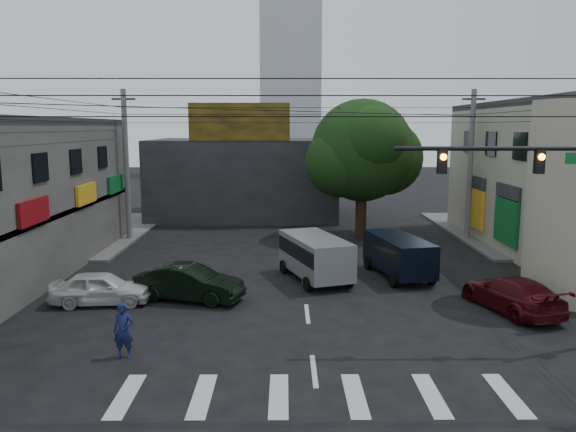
{
  "coord_description": "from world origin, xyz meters",
  "views": [
    {
      "loc": [
        -0.83,
        -18.25,
        6.96
      ],
      "look_at": [
        -0.71,
        4.0,
        3.41
      ],
      "focal_mm": 35.0,
      "sensor_mm": 36.0,
      "label": 1
    }
  ],
  "objects_px": {
    "navy_van": "(398,257)",
    "maroon_sedan": "(511,294)",
    "silver_minivan": "(315,259)",
    "utility_pole_far_left": "(126,166)",
    "traffic_gantry": "(564,196)",
    "utility_pole_far_right": "(470,166)",
    "dark_sedan": "(189,283)",
    "white_compact": "(101,288)",
    "street_tree": "(362,151)",
    "traffic_officer": "(123,331)"
  },
  "relations": [
    {
      "from": "navy_van",
      "to": "maroon_sedan",
      "type": "bearing_deg",
      "value": -158.14
    },
    {
      "from": "silver_minivan",
      "to": "utility_pole_far_left",
      "type": "bearing_deg",
      "value": 31.2
    },
    {
      "from": "traffic_gantry",
      "to": "utility_pole_far_right",
      "type": "bearing_deg",
      "value": 81.06
    },
    {
      "from": "dark_sedan",
      "to": "maroon_sedan",
      "type": "xyz_separation_m",
      "value": [
        12.49,
        -1.39,
        -0.05
      ]
    },
    {
      "from": "white_compact",
      "to": "silver_minivan",
      "type": "relative_size",
      "value": 0.78
    },
    {
      "from": "street_tree",
      "to": "silver_minivan",
      "type": "bearing_deg",
      "value": -108.63
    },
    {
      "from": "utility_pole_far_left",
      "to": "traffic_gantry",
      "type": "bearing_deg",
      "value": -42.86
    },
    {
      "from": "dark_sedan",
      "to": "white_compact",
      "type": "distance_m",
      "value": 3.45
    },
    {
      "from": "maroon_sedan",
      "to": "silver_minivan",
      "type": "relative_size",
      "value": 0.98
    },
    {
      "from": "utility_pole_far_left",
      "to": "silver_minivan",
      "type": "distance_m",
      "value": 14.85
    },
    {
      "from": "white_compact",
      "to": "navy_van",
      "type": "distance_m",
      "value": 13.23
    },
    {
      "from": "white_compact",
      "to": "maroon_sedan",
      "type": "distance_m",
      "value": 15.94
    },
    {
      "from": "street_tree",
      "to": "traffic_officer",
      "type": "bearing_deg",
      "value": -117.12
    },
    {
      "from": "utility_pole_far_left",
      "to": "navy_van",
      "type": "bearing_deg",
      "value": -30.18
    },
    {
      "from": "dark_sedan",
      "to": "white_compact",
      "type": "xyz_separation_m",
      "value": [
        -3.42,
        -0.49,
        -0.06
      ]
    },
    {
      "from": "street_tree",
      "to": "utility_pole_far_left",
      "type": "xyz_separation_m",
      "value": [
        -14.5,
        -1.0,
        -0.87
      ]
    },
    {
      "from": "utility_pole_far_left",
      "to": "traffic_officer",
      "type": "xyz_separation_m",
      "value": [
        4.77,
        -18.0,
        -3.75
      ]
    },
    {
      "from": "street_tree",
      "to": "navy_van",
      "type": "xyz_separation_m",
      "value": [
        0.47,
        -9.7,
        -4.53
      ]
    },
    {
      "from": "utility_pole_far_right",
      "to": "dark_sedan",
      "type": "distance_m",
      "value": 19.92
    },
    {
      "from": "utility_pole_far_right",
      "to": "maroon_sedan",
      "type": "height_order",
      "value": "utility_pole_far_right"
    },
    {
      "from": "utility_pole_far_right",
      "to": "traffic_officer",
      "type": "relative_size",
      "value": 5.4
    },
    {
      "from": "utility_pole_far_left",
      "to": "navy_van",
      "type": "height_order",
      "value": "utility_pole_far_left"
    },
    {
      "from": "dark_sedan",
      "to": "silver_minivan",
      "type": "relative_size",
      "value": 0.91
    },
    {
      "from": "maroon_sedan",
      "to": "navy_van",
      "type": "xyz_separation_m",
      "value": [
        -3.33,
        4.97,
        0.27
      ]
    },
    {
      "from": "silver_minivan",
      "to": "dark_sedan",
      "type": "bearing_deg",
      "value": 101.18
    },
    {
      "from": "dark_sedan",
      "to": "white_compact",
      "type": "bearing_deg",
      "value": 114.45
    },
    {
      "from": "street_tree",
      "to": "navy_van",
      "type": "bearing_deg",
      "value": -87.25
    },
    {
      "from": "dark_sedan",
      "to": "silver_minivan",
      "type": "xyz_separation_m",
      "value": [
        5.24,
        3.03,
        0.29
      ]
    },
    {
      "from": "navy_van",
      "to": "street_tree",
      "type": "bearing_deg",
      "value": -9.19
    },
    {
      "from": "traffic_gantry",
      "to": "utility_pole_far_left",
      "type": "bearing_deg",
      "value": 137.14
    },
    {
      "from": "maroon_sedan",
      "to": "white_compact",
      "type": "bearing_deg",
      "value": -19.18
    },
    {
      "from": "utility_pole_far_right",
      "to": "maroon_sedan",
      "type": "distance_m",
      "value": 14.49
    },
    {
      "from": "street_tree",
      "to": "traffic_officer",
      "type": "height_order",
      "value": "street_tree"
    },
    {
      "from": "utility_pole_far_right",
      "to": "white_compact",
      "type": "bearing_deg",
      "value": -145.55
    },
    {
      "from": "utility_pole_far_left",
      "to": "dark_sedan",
      "type": "height_order",
      "value": "utility_pole_far_left"
    },
    {
      "from": "utility_pole_far_right",
      "to": "white_compact",
      "type": "xyz_separation_m",
      "value": [
        -18.62,
        -12.77,
        -3.94
      ]
    },
    {
      "from": "traffic_officer",
      "to": "maroon_sedan",
      "type": "bearing_deg",
      "value": 18.83
    },
    {
      "from": "maroon_sedan",
      "to": "traffic_officer",
      "type": "relative_size",
      "value": 2.91
    },
    {
      "from": "utility_pole_far_right",
      "to": "white_compact",
      "type": "distance_m",
      "value": 22.92
    },
    {
      "from": "traffic_officer",
      "to": "utility_pole_far_right",
      "type": "bearing_deg",
      "value": 49.06
    },
    {
      "from": "utility_pole_far_left",
      "to": "white_compact",
      "type": "distance_m",
      "value": 13.58
    },
    {
      "from": "utility_pole_far_left",
      "to": "navy_van",
      "type": "relative_size",
      "value": 1.85
    },
    {
      "from": "dark_sedan",
      "to": "maroon_sedan",
      "type": "height_order",
      "value": "dark_sedan"
    },
    {
      "from": "utility_pole_far_right",
      "to": "silver_minivan",
      "type": "xyz_separation_m",
      "value": [
        -9.96,
        -9.26,
        -3.59
      ]
    },
    {
      "from": "utility_pole_far_right",
      "to": "dark_sedan",
      "type": "height_order",
      "value": "utility_pole_far_right"
    },
    {
      "from": "dark_sedan",
      "to": "silver_minivan",
      "type": "bearing_deg",
      "value": -43.68
    },
    {
      "from": "street_tree",
      "to": "utility_pole_far_left",
      "type": "bearing_deg",
      "value": -176.05
    },
    {
      "from": "silver_minivan",
      "to": "utility_pole_far_right",
      "type": "bearing_deg",
      "value": -65.91
    },
    {
      "from": "white_compact",
      "to": "traffic_officer",
      "type": "xyz_separation_m",
      "value": [
        2.38,
        -5.23,
        0.2
      ]
    },
    {
      "from": "utility_pole_far_left",
      "to": "maroon_sedan",
      "type": "bearing_deg",
      "value": -36.78
    }
  ]
}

